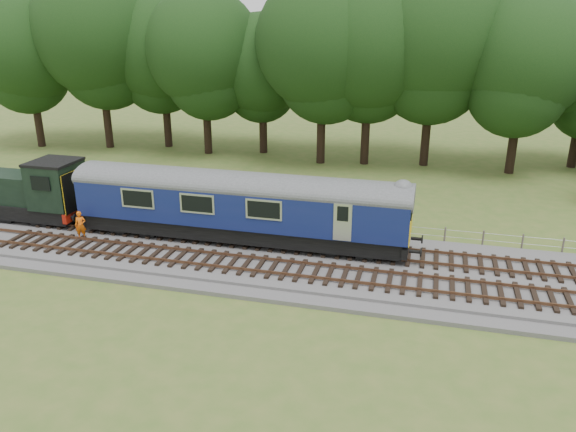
# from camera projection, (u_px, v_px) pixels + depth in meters

# --- Properties ---
(ground) EXTENTS (120.00, 120.00, 0.00)m
(ground) POSITION_uv_depth(u_px,v_px,m) (321.00, 266.00, 28.35)
(ground) COLOR #466726
(ground) RESTS_ON ground
(ballast) EXTENTS (70.00, 7.00, 0.35)m
(ballast) POSITION_uv_depth(u_px,v_px,m) (322.00, 263.00, 28.29)
(ballast) COLOR #4C4C4F
(ballast) RESTS_ON ground
(track_north) EXTENTS (67.20, 2.40, 0.21)m
(track_north) POSITION_uv_depth(u_px,v_px,m) (327.00, 248.00, 29.48)
(track_north) COLOR black
(track_north) RESTS_ON ballast
(track_south) EXTENTS (67.20, 2.40, 0.21)m
(track_south) POSITION_uv_depth(u_px,v_px,m) (315.00, 272.00, 26.75)
(track_south) COLOR black
(track_south) RESTS_ON ballast
(fence) EXTENTS (64.00, 0.12, 1.00)m
(fence) POSITION_uv_depth(u_px,v_px,m) (337.00, 234.00, 32.44)
(fence) COLOR #6B6054
(fence) RESTS_ON ground
(tree_line) EXTENTS (70.00, 8.00, 18.00)m
(tree_line) POSITION_uv_depth(u_px,v_px,m) (372.00, 160.00, 48.34)
(tree_line) COLOR black
(tree_line) RESTS_ON ground
(dmu_railcar) EXTENTS (18.05, 2.86, 3.88)m
(dmu_railcar) POSITION_uv_depth(u_px,v_px,m) (239.00, 201.00, 29.86)
(dmu_railcar) COLOR black
(dmu_railcar) RESTS_ON ground
(shunter_loco) EXTENTS (8.91, 2.60, 3.38)m
(shunter_loco) POSITION_uv_depth(u_px,v_px,m) (18.00, 192.00, 33.38)
(shunter_loco) COLOR black
(shunter_loco) RESTS_ON ground
(worker) EXTENTS (0.68, 0.59, 1.57)m
(worker) POSITION_uv_depth(u_px,v_px,m) (80.00, 225.00, 30.57)
(worker) COLOR orange
(worker) RESTS_ON ballast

